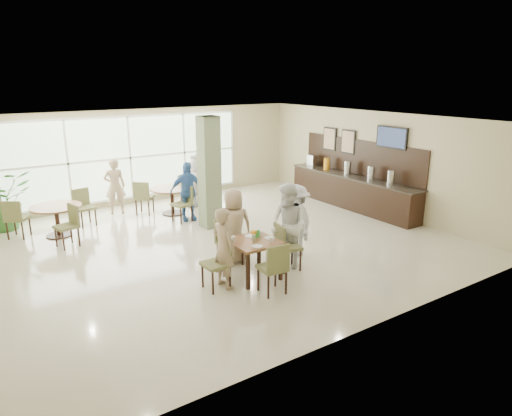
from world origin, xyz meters
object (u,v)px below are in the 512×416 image
potted_plant (3,201)px  teen_far (234,226)px  buffet_counter (352,189)px  teen_standing (296,220)px  teen_right (288,226)px  round_table_left (56,212)px  teen_left (224,248)px  main_table (254,246)px  adult_a (187,191)px  round_table_right (172,193)px  adult_standing (115,186)px  adult_b (197,182)px

potted_plant → teen_far: bearing=-53.6°
buffet_counter → teen_standing: size_ratio=3.04×
potted_plant → teen_right: (4.46, -5.82, 0.12)m
round_table_left → teen_far: 4.60m
potted_plant → teen_left: bearing=-63.6°
main_table → adult_a: adult_a is taller
main_table → teen_far: bearing=83.4°
round_table_right → teen_far: size_ratio=0.78×
buffet_counter → teen_right: (-4.21, -2.43, 0.30)m
main_table → round_table_right: same height
main_table → buffet_counter: (5.09, 2.51, -0.09)m
main_table → adult_standing: (-0.86, 5.69, 0.14)m
main_table → round_table_left: 5.30m
teen_far → buffet_counter: bearing=-147.1°
main_table → buffet_counter: size_ratio=0.18×
round_table_left → adult_standing: 2.07m
teen_far → adult_standing: size_ratio=0.99×
teen_standing → adult_b: 4.39m
buffet_counter → adult_standing: buffet_counter is taller
buffet_counter → teen_left: size_ratio=3.12×
buffet_counter → teen_left: 6.27m
round_table_right → adult_a: bearing=-82.2°
teen_left → teen_far: size_ratio=0.97×
round_table_right → buffet_counter: (4.64, -2.29, -0.04)m
potted_plant → adult_standing: adult_standing is taller
teen_right → adult_a: teen_right is taller
buffet_counter → potted_plant: buffet_counter is taller
adult_b → round_table_right: bearing=-94.6°
round_table_right → teen_far: teen_far is taller
main_table → potted_plant: potted_plant is taller
main_table → teen_left: bearing=-178.2°
potted_plant → adult_standing: (2.73, -0.20, 0.05)m
teen_standing → adult_a: adult_a is taller
round_table_left → adult_a: bearing=-10.5°
teen_left → teen_standing: teen_standing is taller
round_table_left → adult_a: (3.16, -0.59, 0.20)m
round_table_left → teen_right: 5.72m
buffet_counter → adult_a: size_ratio=2.98×
buffet_counter → teen_left: (-5.74, -2.53, 0.20)m
round_table_left → round_table_right: same height
adult_a → adult_b: bearing=60.9°
adult_a → round_table_left: bearing=179.8°
teen_left → teen_far: bearing=-47.0°
main_table → round_table_left: (-2.61, 4.61, -0.06)m
main_table → round_table_right: 4.82m
adult_a → adult_standing: (-1.41, 1.67, -0.00)m
round_table_right → adult_a: size_ratio=0.77×
buffet_counter → teen_left: buffet_counter is taller
teen_right → teen_standing: 0.67m
main_table → potted_plant: (-3.59, 5.89, 0.09)m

